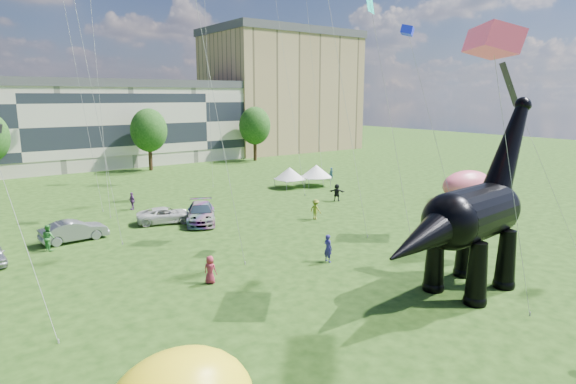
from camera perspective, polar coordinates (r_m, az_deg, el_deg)
ground at (r=24.91m, az=11.81°, el=-14.27°), size 220.00×220.00×0.00m
terrace_row at (r=77.43m, az=-29.78°, el=6.40°), size 78.00×11.00×12.00m
apartment_block at (r=98.03m, az=-0.79°, el=11.54°), size 28.00×18.00×22.00m
tree_mid_right at (r=72.36m, az=-16.18°, el=7.43°), size 5.20×5.20×9.44m
tree_far_right at (r=80.37m, az=-3.96°, el=8.20°), size 5.20×5.20×9.44m
dinosaur_sculpture at (r=27.68m, az=20.62°, el=-2.99°), size 13.52×4.03×11.02m
car_grey at (r=39.36m, az=-24.04°, el=-4.21°), size 4.83×1.94×1.56m
car_white at (r=42.36m, az=-14.30°, el=-2.67°), size 5.23×3.50×1.33m
car_dark at (r=41.75m, az=-10.27°, el=-2.47°), size 4.63×6.16×1.66m
gazebo_near at (r=56.50m, az=0.18°, el=2.22°), size 3.62×3.62×2.44m
gazebo_far at (r=57.81m, az=3.37°, el=2.49°), size 4.74×4.74×2.55m
inflatable_pink at (r=53.45m, az=20.45°, el=0.79°), size 6.61×4.15×3.07m
visitors at (r=35.49m, az=-9.55°, el=-4.82°), size 56.33×40.67×1.85m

